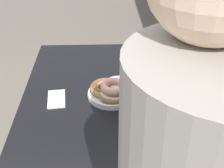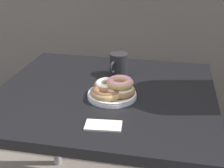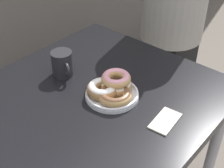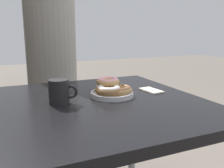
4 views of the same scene
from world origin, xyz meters
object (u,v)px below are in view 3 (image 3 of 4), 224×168
object	(u,v)px
donut_plate	(112,89)
coffee_mug	(62,63)
dining_table	(94,113)
napkin	(165,121)
person_figure	(174,15)

from	to	relation	value
donut_plate	coffee_mug	world-z (taller)	coffee_mug
dining_table	donut_plate	world-z (taller)	donut_plate
donut_plate	napkin	size ratio (longest dim) A/B	1.70
donut_plate	person_figure	size ratio (longest dim) A/B	0.15
coffee_mug	donut_plate	bearing A→B (deg)	-85.04
dining_table	napkin	xyz separation A→B (m)	(0.06, -0.29, 0.09)
person_figure	donut_plate	bearing A→B (deg)	-167.19
dining_table	person_figure	xyz separation A→B (m)	(0.73, 0.10, 0.14)
donut_plate	napkin	xyz separation A→B (m)	(0.01, -0.23, -0.03)
napkin	person_figure	bearing A→B (deg)	30.01
person_figure	napkin	distance (m)	0.78
person_figure	napkin	world-z (taller)	person_figure
donut_plate	napkin	distance (m)	0.23
napkin	coffee_mug	bearing A→B (deg)	94.19
coffee_mug	napkin	bearing A→B (deg)	-85.81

